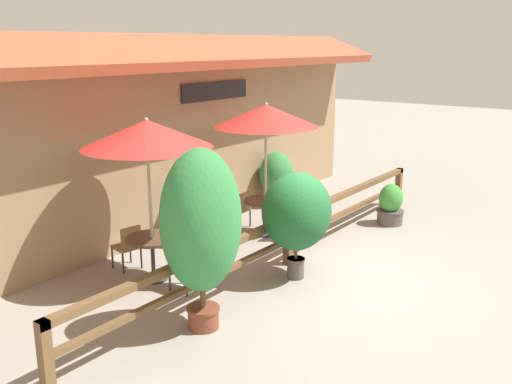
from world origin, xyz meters
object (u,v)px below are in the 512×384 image
dining_table_near (152,246)px  dining_table_middle (266,207)px  patio_umbrella_middle (266,116)px  potted_plant_entrance_palm (391,205)px  chair_middle_wallside (241,208)px  potted_plant_tall_tropical (276,177)px  chair_middle_streetside (294,219)px  potted_plant_small_flowering (201,224)px  patio_umbrella_near (147,134)px  chair_near_wallside (128,245)px  chair_near_streetside (182,263)px  potted_plant_broad_leaf (297,212)px

dining_table_near → dining_table_middle: bearing=-2.7°
patio_umbrella_middle → potted_plant_entrance_palm: patio_umbrella_middle is taller
chair_middle_wallside → potted_plant_tall_tropical: bearing=-169.5°
potted_plant_entrance_palm → patio_umbrella_middle: bearing=141.1°
patio_umbrella_middle → potted_plant_tall_tropical: bearing=29.2°
dining_table_near → chair_middle_wallside: chair_middle_wallside is taller
patio_umbrella_middle → chair_middle_wallside: patio_umbrella_middle is taller
chair_middle_streetside → potted_plant_tall_tropical: size_ratio=0.61×
chair_middle_streetside → potted_plant_small_flowering: 4.29m
dining_table_near → potted_plant_small_flowering: (-0.80, -1.89, 0.98)m
chair_middle_wallside → potted_plant_entrance_palm: potted_plant_entrance_palm is taller
patio_umbrella_middle → potted_plant_entrance_palm: size_ratio=3.03×
patio_umbrella_near → dining_table_middle: 3.73m
dining_table_middle → patio_umbrella_middle: bearing=76.0°
potted_plant_tall_tropical → chair_middle_wallside: bearing=-167.9°
potted_plant_entrance_palm → potted_plant_tall_tropical: bearing=94.9°
dining_table_near → chair_near_wallside: size_ratio=1.09×
dining_table_middle → potted_plant_tall_tropical: 2.36m
chair_near_streetside → potted_plant_tall_tropical: bearing=16.7°
chair_near_streetside → patio_umbrella_middle: (3.16, 0.56, 2.12)m
chair_near_wallside → dining_table_middle: 3.23m
potted_plant_entrance_palm → potted_plant_broad_leaf: size_ratio=0.49×
chair_near_streetside → patio_umbrella_middle: size_ratio=0.29×
chair_near_streetside → potted_plant_small_flowering: (-0.81, -1.18, 1.13)m
potted_plant_small_flowering → potted_plant_tall_tropical: 6.74m
dining_table_near → dining_table_middle: size_ratio=1.00×
chair_middle_streetside → potted_plant_entrance_palm: size_ratio=0.89×
chair_near_wallside → potted_plant_tall_tropical: bearing=-166.4°
chair_middle_streetside → chair_middle_wallside: (0.01, 1.44, 0.00)m
patio_umbrella_middle → potted_plant_broad_leaf: 2.80m
chair_near_wallside → potted_plant_tall_tropical: size_ratio=0.61×
patio_umbrella_near → chair_middle_wallside: bearing=10.0°
chair_near_streetside → chair_middle_streetside: 3.20m
potted_plant_entrance_palm → patio_umbrella_near: bearing=159.8°
patio_umbrella_near → potted_plant_broad_leaf: patio_umbrella_near is taller
chair_near_wallside → dining_table_middle: bearing=174.9°
potted_plant_tall_tropical → potted_plant_broad_leaf: bearing=-141.0°
dining_table_near → chair_near_streetside: chair_near_streetside is taller
patio_umbrella_near → potted_plant_tall_tropical: 5.63m
potted_plant_small_flowering → potted_plant_tall_tropical: potted_plant_small_flowering is taller
patio_umbrella_near → chair_near_streetside: bearing=-89.5°
chair_middle_wallside → potted_plant_tall_tropical: 2.07m
potted_plant_broad_leaf → dining_table_near: bearing=128.1°
chair_middle_wallside → patio_umbrella_near: bearing=8.4°
potted_plant_broad_leaf → chair_middle_streetside: bearing=33.7°
potted_plant_small_flowering → potted_plant_tall_tropical: size_ratio=1.92×
dining_table_middle → potted_plant_broad_leaf: bearing=-131.7°
chair_near_wallside → chair_middle_wallside: bearing=-172.2°
chair_middle_wallside → potted_plant_tall_tropical: (2.01, 0.43, 0.27)m
chair_middle_wallside → potted_plant_broad_leaf: bearing=55.1°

